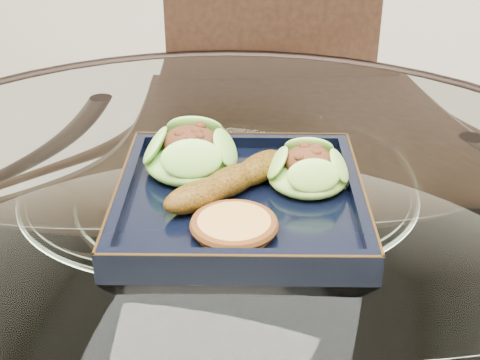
# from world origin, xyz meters

# --- Properties ---
(dining_table) EXTENTS (1.13, 1.13, 0.77)m
(dining_table) POSITION_xyz_m (-0.00, -0.00, 0.60)
(dining_table) COLOR white
(dining_table) RESTS_ON ground
(dining_chair) EXTENTS (0.53, 0.53, 0.97)m
(dining_chair) POSITION_xyz_m (-0.04, 0.48, 0.54)
(dining_chair) COLOR #301D10
(dining_chair) RESTS_ON ground
(navy_plate) EXTENTS (0.33, 0.33, 0.02)m
(navy_plate) POSITION_xyz_m (0.02, 0.00, 0.77)
(navy_plate) COLOR black
(navy_plate) RESTS_ON dining_table
(lettuce_wrap_left) EXTENTS (0.12, 0.12, 0.04)m
(lettuce_wrap_left) POSITION_xyz_m (-0.05, 0.04, 0.80)
(lettuce_wrap_left) COLOR #56A22F
(lettuce_wrap_left) RESTS_ON navy_plate
(lettuce_wrap_right) EXTENTS (0.11, 0.11, 0.03)m
(lettuce_wrap_right) POSITION_xyz_m (0.09, 0.04, 0.80)
(lettuce_wrap_right) COLOR olive
(lettuce_wrap_right) RESTS_ON navy_plate
(roasted_plantain) EXTENTS (0.12, 0.16, 0.03)m
(roasted_plantain) POSITION_xyz_m (0.01, 0.00, 0.80)
(roasted_plantain) COLOR #67410A
(roasted_plantain) RESTS_ON navy_plate
(crumb_patty) EXTENTS (0.08, 0.08, 0.01)m
(crumb_patty) POSITION_xyz_m (0.04, -0.07, 0.79)
(crumb_patty) COLOR #AD8539
(crumb_patty) RESTS_ON navy_plate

